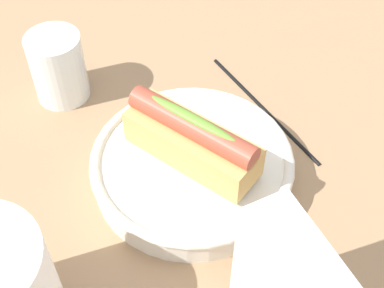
{
  "coord_description": "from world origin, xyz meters",
  "views": [
    {
      "loc": [
        -0.25,
        0.25,
        0.49
      ],
      "look_at": [
        0.03,
        -0.01,
        0.06
      ],
      "focal_mm": 50.7,
      "sensor_mm": 36.0,
      "label": 1
    }
  ],
  "objects": [
    {
      "name": "water_glass",
      "position": [
        0.24,
        0.02,
        0.04
      ],
      "size": [
        0.07,
        0.07,
        0.09
      ],
      "color": "white",
      "rests_on": "ground_plane"
    },
    {
      "name": "ground_plane",
      "position": [
        0.0,
        0.0,
        0.0
      ],
      "size": [
        2.4,
        2.4,
        0.0
      ],
      "primitive_type": "plane",
      "color": "#9E7A56"
    },
    {
      "name": "chopstick_near",
      "position": [
        0.05,
        -0.15,
        0.0
      ],
      "size": [
        0.22,
        0.05,
        0.01
      ],
      "primitive_type": "cylinder",
      "rotation": [
        0.0,
        1.57,
        -0.18
      ],
      "color": "black",
      "rests_on": "ground_plane"
    },
    {
      "name": "serving_bowl",
      "position": [
        0.03,
        -0.01,
        0.02
      ],
      "size": [
        0.23,
        0.23,
        0.04
      ],
      "color": "silver",
      "rests_on": "ground_plane"
    },
    {
      "name": "hotdog_front",
      "position": [
        0.03,
        -0.01,
        0.07
      ],
      "size": [
        0.16,
        0.08,
        0.06
      ],
      "color": "tan",
      "rests_on": "serving_bowl"
    }
  ]
}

